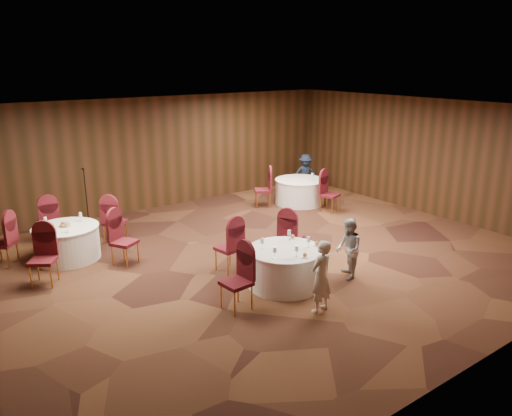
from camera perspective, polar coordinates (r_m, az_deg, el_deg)
ground at (r=10.92m, az=-0.23°, el=-5.96°), size 12.00×12.00×0.00m
room_shell at (r=10.32m, az=-0.24°, el=4.16°), size 12.00×12.00×12.00m
table_main at (r=9.64m, az=3.30°, el=-6.74°), size 1.45×1.45×0.74m
table_left at (r=11.61m, az=-20.79°, el=-3.70°), size 1.39×1.39×0.74m
table_right at (r=15.10m, az=5.03°, el=1.92°), size 1.50×1.50×0.74m
chairs_main at (r=9.90m, az=-0.28°, el=-5.29°), size 2.85×2.04×1.00m
chairs_left at (r=11.59m, az=-20.71°, el=-3.08°), size 3.16×3.00×1.00m
chairs_right at (r=14.49m, az=4.55°, el=1.80°), size 1.90×2.25×1.00m
tabletop_main at (r=9.50m, az=4.41°, el=-4.07°), size 1.16×1.04×0.22m
tabletop_left at (r=11.47m, az=-21.02°, el=-1.62°), size 0.80×0.75×0.22m
tabletop_right at (r=14.93m, az=6.45°, el=3.77°), size 0.08×0.08×0.22m
mic_stand at (r=13.50m, az=-18.69°, el=-0.33°), size 0.24×0.24×1.58m
woman_a at (r=8.63m, az=7.45°, el=-7.76°), size 0.52×0.38×1.30m
woman_b at (r=10.03m, az=10.52°, el=-4.60°), size 0.71×0.75×1.22m
man_c at (r=16.16m, az=5.67°, el=3.88°), size 0.97×0.82×1.30m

